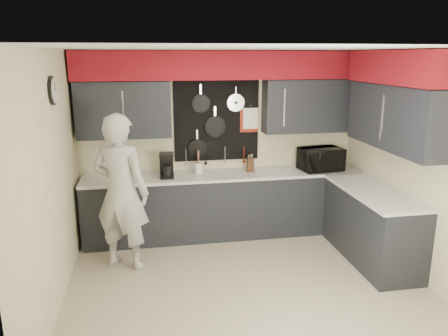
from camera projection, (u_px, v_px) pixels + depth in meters
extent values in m
plane|color=tan|center=(246.00, 283.00, 4.99)|extent=(4.00, 4.00, 0.00)
cube|color=beige|center=(220.00, 143.00, 6.33)|extent=(4.00, 0.01, 2.60)
cube|color=black|center=(124.00, 110.00, 5.82)|extent=(1.24, 0.32, 0.75)
cube|color=black|center=(309.00, 106.00, 6.27)|extent=(1.34, 0.32, 0.75)
cube|color=maroon|center=(222.00, 65.00, 5.88)|extent=(3.94, 0.36, 0.38)
cube|color=black|center=(217.00, 121.00, 6.23)|extent=(1.22, 0.03, 1.15)
cylinder|color=black|center=(201.00, 103.00, 6.09)|extent=(0.26, 0.04, 0.26)
cylinder|color=black|center=(215.00, 126.00, 6.20)|extent=(0.30, 0.04, 0.30)
cylinder|color=black|center=(197.00, 148.00, 6.24)|extent=(0.27, 0.04, 0.27)
cylinder|color=silver|center=(236.00, 103.00, 6.18)|extent=(0.25, 0.02, 0.25)
cube|color=maroon|center=(249.00, 120.00, 6.29)|extent=(0.26, 0.01, 0.34)
cube|color=white|center=(251.00, 118.00, 6.27)|extent=(0.22, 0.01, 0.30)
cylinder|color=silver|center=(186.00, 156.00, 6.25)|extent=(0.01, 0.01, 0.20)
cylinder|color=silver|center=(206.00, 155.00, 6.30)|extent=(0.01, 0.01, 0.20)
cylinder|color=silver|center=(225.00, 155.00, 6.35)|extent=(0.01, 0.01, 0.20)
cylinder|color=silver|center=(244.00, 154.00, 6.40)|extent=(0.01, 0.01, 0.20)
cube|color=beige|center=(417.00, 166.00, 5.01)|extent=(0.01, 3.50, 2.60)
cube|color=black|center=(394.00, 117.00, 5.14)|extent=(0.32, 1.70, 0.75)
cube|color=maroon|center=(398.00, 67.00, 4.99)|extent=(0.36, 1.70, 0.38)
cube|color=beige|center=(52.00, 184.00, 4.32)|extent=(0.01, 3.50, 2.60)
cylinder|color=black|center=(52.00, 91.00, 4.48)|extent=(0.04, 0.30, 0.30)
cylinder|color=white|center=(55.00, 91.00, 4.49)|extent=(0.01, 0.26, 0.26)
cube|color=black|center=(224.00, 205.00, 6.26)|extent=(3.90, 0.60, 0.88)
cube|color=silver|center=(224.00, 175.00, 6.13)|extent=(3.90, 0.63, 0.04)
cube|color=black|center=(371.00, 226.00, 5.51)|extent=(0.60, 1.60, 0.88)
cube|color=silver|center=(373.00, 191.00, 5.39)|extent=(0.63, 1.60, 0.04)
cube|color=black|center=(227.00, 238.00, 6.11)|extent=(3.90, 0.06, 0.10)
imported|color=black|center=(321.00, 159.00, 6.27)|extent=(0.63, 0.47, 0.32)
cube|color=#391A12|center=(250.00, 165.00, 6.21)|extent=(0.09, 0.09, 0.20)
cylinder|color=white|center=(199.00, 168.00, 6.11)|extent=(0.12, 0.12, 0.15)
cube|color=black|center=(167.00, 176.00, 5.93)|extent=(0.20, 0.24, 0.03)
cube|color=black|center=(167.00, 164.00, 5.96)|extent=(0.19, 0.08, 0.31)
cube|color=black|center=(167.00, 155.00, 5.85)|extent=(0.20, 0.24, 0.06)
cylinder|color=black|center=(167.00, 171.00, 5.89)|extent=(0.11, 0.11, 0.14)
imported|color=#B9BAB7|center=(121.00, 192.00, 5.18)|extent=(0.82, 0.71, 1.90)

